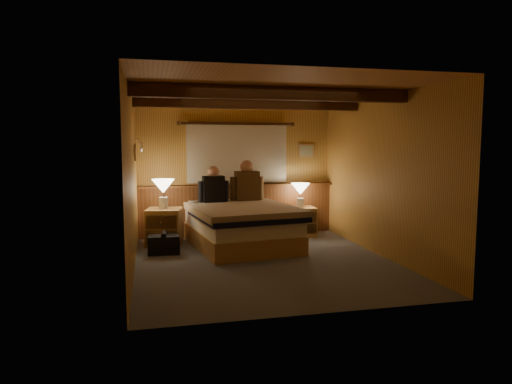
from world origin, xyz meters
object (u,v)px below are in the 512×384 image
object	(u,v)px
nightstand_right	(302,221)
lamp_right	(300,190)
person_right	(247,184)
duffel_bag	(164,244)
lamp_left	(163,188)
person_left	(213,187)
nightstand_left	(164,227)
bed	(242,225)

from	to	relation	value
nightstand_right	lamp_right	world-z (taller)	lamp_right
person_right	duffel_bag	xyz separation A→B (m)	(-1.49, -0.91, -0.83)
lamp_left	nightstand_right	bearing A→B (deg)	5.09
nightstand_right	lamp_right	bearing A→B (deg)	178.26
person_left	person_right	bearing A→B (deg)	8.90
nightstand_right	duffel_bag	size ratio (longest dim) A/B	1.06
nightstand_right	lamp_left	distance (m)	2.60
lamp_right	duffel_bag	size ratio (longest dim) A/B	0.90
nightstand_left	person_left	bearing A→B (deg)	22.26
person_left	nightstand_right	bearing A→B (deg)	0.53
nightstand_right	lamp_left	xyz separation A→B (m)	(-2.50, -0.22, 0.69)
lamp_right	duffel_bag	distance (m)	2.73
person_left	duffel_bag	bearing A→B (deg)	-141.78
person_left	duffel_bag	distance (m)	1.41
nightstand_left	lamp_left	xyz separation A→B (m)	(0.00, 0.04, 0.65)
nightstand_left	person_left	xyz separation A→B (m)	(0.85, 0.15, 0.63)
bed	duffel_bag	bearing A→B (deg)	-179.24
nightstand_left	person_right	world-z (taller)	person_right
bed	lamp_right	xyz separation A→B (m)	(1.24, 0.69, 0.48)
duffel_bag	person_right	bearing A→B (deg)	35.73
lamp_left	person_left	xyz separation A→B (m)	(0.85, 0.11, -0.02)
bed	lamp_right	world-z (taller)	lamp_right
bed	nightstand_left	size ratio (longest dim) A/B	3.38
person_left	person_right	size ratio (longest dim) A/B	0.88
bed	duffel_bag	size ratio (longest dim) A/B	4.44
bed	nightstand_right	distance (m)	1.45
lamp_left	lamp_right	size ratio (longest dim) A/B	1.10
bed	lamp_right	distance (m)	1.49
nightstand_left	bed	bearing A→B (deg)	-6.92
bed	person_right	xyz separation A→B (m)	(0.24, 0.71, 0.62)
nightstand_left	person_left	size ratio (longest dim) A/B	1.00
person_left	nightstand_left	bearing A→B (deg)	-173.04
nightstand_left	person_right	size ratio (longest dim) A/B	0.87
lamp_left	person_right	size ratio (longest dim) A/B	0.66
lamp_left	duffel_bag	distance (m)	1.04
lamp_right	person_right	bearing A→B (deg)	178.74
duffel_bag	nightstand_left	bearing A→B (deg)	92.57
nightstand_right	person_right	world-z (taller)	person_right
lamp_left	duffel_bag	size ratio (longest dim) A/B	0.99
lamp_right	person_right	distance (m)	1.01
nightstand_left	lamp_left	distance (m)	0.65
nightstand_right	person_left	distance (m)	1.78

